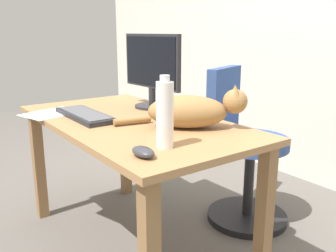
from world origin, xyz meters
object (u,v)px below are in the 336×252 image
cat (192,110)px  computer_mouse (143,152)px  office_chair (242,156)px  water_bottle (165,114)px  monitor (152,68)px  keyboard (85,115)px

cat → computer_mouse: bearing=-62.1°
office_chair → computer_mouse: office_chair is taller
office_chair → water_bottle: (0.35, -0.82, 0.43)m
cat → computer_mouse: size_ratio=4.39×
monitor → computer_mouse: bearing=-35.6°
office_chair → water_bottle: size_ratio=3.37×
keyboard → cat: bearing=33.1°
computer_mouse → cat: bearing=117.9°
cat → water_bottle: (0.17, -0.27, 0.05)m
computer_mouse → keyboard: bearing=173.2°
keyboard → water_bottle: bearing=3.7°
cat → water_bottle: size_ratio=1.76×
office_chair → computer_mouse: 1.07m
monitor → computer_mouse: 0.89m
office_chair → keyboard: (-0.30, -0.86, 0.31)m
office_chair → water_bottle: 0.98m
keyboard → computer_mouse: 0.69m
cat → water_bottle: water_bottle is taller
office_chair → computer_mouse: size_ratio=8.43×
computer_mouse → monitor: bearing=144.4°
cat → water_bottle: bearing=-58.5°
computer_mouse → water_bottle: size_ratio=0.40×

